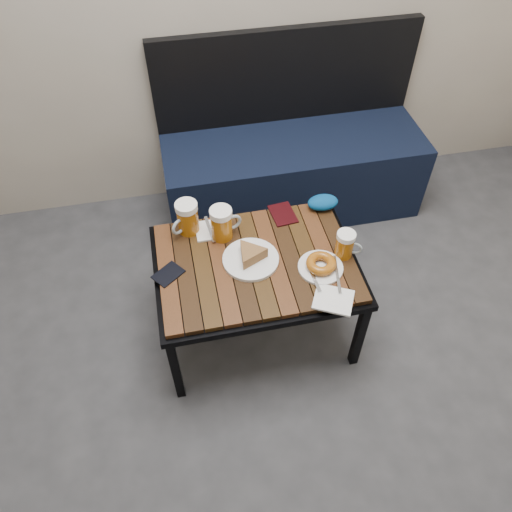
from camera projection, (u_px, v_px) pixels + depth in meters
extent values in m
cube|color=black|center=(292.00, 175.00, 2.80)|extent=(1.40, 0.50, 0.45)
cube|color=black|center=(286.00, 76.00, 2.60)|extent=(1.40, 0.05, 0.50)
cube|color=black|center=(176.00, 369.00, 2.01)|extent=(0.03, 0.03, 0.42)
cube|color=black|center=(359.00, 335.00, 2.12)|extent=(0.04, 0.03, 0.42)
cube|color=black|center=(164.00, 266.00, 2.37)|extent=(0.03, 0.04, 0.42)
cube|color=black|center=(321.00, 242.00, 2.48)|extent=(0.04, 0.04, 0.42)
cube|color=black|center=(256.00, 266.00, 2.08)|extent=(0.84, 0.62, 0.03)
cube|color=#311D0B|center=(256.00, 262.00, 2.06)|extent=(0.80, 0.58, 0.02)
cylinder|color=#A3590D|center=(188.00, 220.00, 2.12)|extent=(0.13, 0.13, 0.12)
cylinder|color=white|center=(186.00, 207.00, 2.06)|extent=(0.09, 0.09, 0.03)
torus|color=#8C999E|center=(179.00, 227.00, 2.09)|extent=(0.07, 0.06, 0.08)
cylinder|color=#A3590D|center=(222.00, 226.00, 2.10)|extent=(0.11, 0.11, 0.12)
cylinder|color=white|center=(221.00, 213.00, 2.04)|extent=(0.09, 0.09, 0.03)
torus|color=#8C999E|center=(233.00, 222.00, 2.11)|extent=(0.08, 0.03, 0.08)
cylinder|color=#A3590D|center=(344.00, 246.00, 2.03)|extent=(0.10, 0.10, 0.10)
cylinder|color=white|center=(346.00, 236.00, 1.99)|extent=(0.08, 0.08, 0.02)
torus|color=#8C999E|center=(355.00, 248.00, 2.03)|extent=(0.06, 0.04, 0.06)
cylinder|color=white|center=(251.00, 259.00, 2.04)|extent=(0.23, 0.23, 0.02)
cylinder|color=white|center=(320.00, 268.00, 2.02)|extent=(0.18, 0.18, 0.01)
torus|color=#7E420B|center=(321.00, 263.00, 2.00)|extent=(0.12, 0.12, 0.04)
cube|color=#A5A8AD|center=(337.00, 274.00, 1.98)|extent=(0.05, 0.19, 0.00)
cube|color=#A5A8AD|center=(314.00, 278.00, 1.97)|extent=(0.02, 0.14, 0.00)
cube|color=white|center=(210.00, 230.00, 2.16)|extent=(0.12, 0.12, 0.01)
cube|color=#A5A8AD|center=(210.00, 229.00, 2.16)|extent=(0.03, 0.16, 0.00)
cube|color=white|center=(333.00, 300.00, 1.91)|extent=(0.19, 0.18, 0.01)
cube|color=black|center=(168.00, 274.00, 2.00)|extent=(0.14, 0.14, 0.01)
cube|color=black|center=(283.00, 214.00, 2.23)|extent=(0.12, 0.15, 0.01)
ellipsoid|color=navy|center=(323.00, 202.00, 2.24)|extent=(0.14, 0.09, 0.06)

